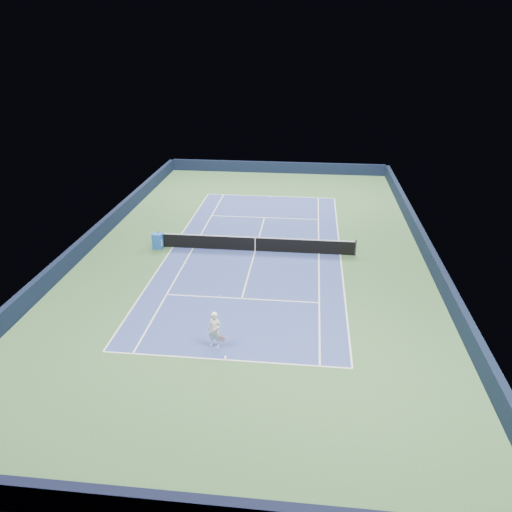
# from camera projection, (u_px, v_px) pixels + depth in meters

# --- Properties ---
(ground) EXTENTS (40.00, 40.00, 0.00)m
(ground) POSITION_uv_depth(u_px,v_px,m) (255.00, 251.00, 32.42)
(ground) COLOR #345930
(ground) RESTS_ON ground
(wall_far) EXTENTS (22.00, 0.35, 1.10)m
(wall_far) POSITION_uv_depth(u_px,v_px,m) (277.00, 167.00, 50.16)
(wall_far) COLOR black
(wall_far) RESTS_ON ground
(wall_near) EXTENTS (22.00, 0.35, 1.10)m
(wall_near) POSITION_uv_depth(u_px,v_px,m) (178.00, 510.00, 14.24)
(wall_near) COLOR black
(wall_near) RESTS_ON ground
(wall_right) EXTENTS (0.35, 40.00, 1.10)m
(wall_right) POSITION_uv_depth(u_px,v_px,m) (427.00, 251.00, 31.11)
(wall_right) COLOR black
(wall_right) RESTS_ON ground
(wall_left) EXTENTS (0.35, 40.00, 1.10)m
(wall_left) POSITION_uv_depth(u_px,v_px,m) (94.00, 236.00, 33.29)
(wall_left) COLOR black
(wall_left) RESTS_ON ground
(court_surface) EXTENTS (10.97, 23.77, 0.01)m
(court_surface) POSITION_uv_depth(u_px,v_px,m) (255.00, 251.00, 32.42)
(court_surface) COLOR navy
(court_surface) RESTS_ON ground
(baseline_far) EXTENTS (10.97, 0.08, 0.00)m
(baseline_far) POSITION_uv_depth(u_px,v_px,m) (270.00, 196.00, 43.19)
(baseline_far) COLOR white
(baseline_far) RESTS_ON ground
(baseline_near) EXTENTS (10.97, 0.08, 0.00)m
(baseline_near) POSITION_uv_depth(u_px,v_px,m) (225.00, 360.00, 21.65)
(baseline_near) COLOR white
(baseline_near) RESTS_ON ground
(sideline_doubles_right) EXTENTS (0.08, 23.77, 0.00)m
(sideline_doubles_right) POSITION_uv_depth(u_px,v_px,m) (340.00, 255.00, 31.87)
(sideline_doubles_right) COLOR white
(sideline_doubles_right) RESTS_ON ground
(sideline_doubles_left) EXTENTS (0.08, 23.77, 0.00)m
(sideline_doubles_left) POSITION_uv_depth(u_px,v_px,m) (173.00, 247.00, 32.97)
(sideline_doubles_left) COLOR white
(sideline_doubles_left) RESTS_ON ground
(sideline_singles_right) EXTENTS (0.08, 23.77, 0.00)m
(sideline_singles_right) POSITION_uv_depth(u_px,v_px,m) (319.00, 254.00, 32.01)
(sideline_singles_right) COLOR white
(sideline_singles_right) RESTS_ON ground
(sideline_singles_left) EXTENTS (0.08, 23.77, 0.00)m
(sideline_singles_left) POSITION_uv_depth(u_px,v_px,m) (193.00, 248.00, 32.83)
(sideline_singles_left) COLOR white
(sideline_singles_left) RESTS_ON ground
(service_line_far) EXTENTS (8.23, 0.08, 0.00)m
(service_line_far) POSITION_uv_depth(u_px,v_px,m) (264.00, 218.00, 38.22)
(service_line_far) COLOR white
(service_line_far) RESTS_ON ground
(service_line_near) EXTENTS (8.23, 0.08, 0.00)m
(service_line_near) POSITION_uv_depth(u_px,v_px,m) (242.00, 299.00, 26.62)
(service_line_near) COLOR white
(service_line_near) RESTS_ON ground
(center_service_line) EXTENTS (0.08, 12.80, 0.00)m
(center_service_line) POSITION_uv_depth(u_px,v_px,m) (255.00, 251.00, 32.42)
(center_service_line) COLOR white
(center_service_line) RESTS_ON ground
(center_mark_far) EXTENTS (0.08, 0.30, 0.00)m
(center_mark_far) POSITION_uv_depth(u_px,v_px,m) (270.00, 197.00, 43.05)
(center_mark_far) COLOR white
(center_mark_far) RESTS_ON ground
(center_mark_near) EXTENTS (0.08, 0.30, 0.00)m
(center_mark_near) POSITION_uv_depth(u_px,v_px,m) (225.00, 358.00, 21.79)
(center_mark_near) COLOR white
(center_mark_near) RESTS_ON ground
(tennis_net) EXTENTS (12.90, 0.10, 1.07)m
(tennis_net) POSITION_uv_depth(u_px,v_px,m) (255.00, 244.00, 32.22)
(tennis_net) COLOR black
(tennis_net) RESTS_ON ground
(sponsor_cube) EXTENTS (0.66, 0.59, 1.02)m
(sponsor_cube) POSITION_uv_depth(u_px,v_px,m) (158.00, 241.00, 32.65)
(sponsor_cube) COLOR #1D55B3
(sponsor_cube) RESTS_ON ground
(tennis_player) EXTENTS (0.83, 1.30, 2.08)m
(tennis_player) POSITION_uv_depth(u_px,v_px,m) (215.00, 330.00, 22.24)
(tennis_player) COLOR white
(tennis_player) RESTS_ON ground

